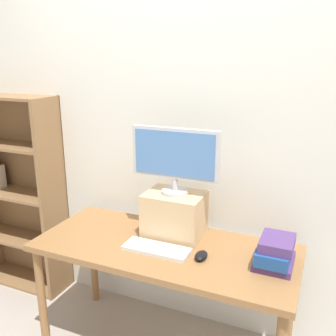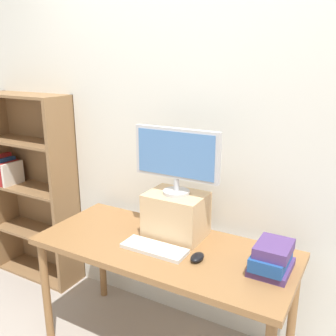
{
  "view_description": "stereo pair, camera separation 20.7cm",
  "coord_description": "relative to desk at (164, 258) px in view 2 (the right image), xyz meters",
  "views": [
    {
      "loc": [
        0.79,
        -1.76,
        1.76
      ],
      "look_at": [
        -0.0,
        0.06,
        1.18
      ],
      "focal_mm": 40.0,
      "sensor_mm": 36.0,
      "label": 1
    },
    {
      "loc": [
        0.97,
        -1.67,
        1.76
      ],
      "look_at": [
        -0.0,
        0.06,
        1.18
      ],
      "focal_mm": 40.0,
      "sensor_mm": 36.0,
      "label": 2
    }
  ],
  "objects": [
    {
      "name": "computer_monitor",
      "position": [
        -0.0,
        0.15,
        0.57
      ],
      "size": [
        0.53,
        0.16,
        0.39
      ],
      "color": "#B7B7BA",
      "rests_on": "riser_box"
    },
    {
      "name": "riser_box",
      "position": [
        -0.0,
        0.15,
        0.21
      ],
      "size": [
        0.34,
        0.26,
        0.27
      ],
      "color": "tan",
      "rests_on": "desk"
    },
    {
      "name": "computer_mouse",
      "position": [
        0.24,
        -0.06,
        0.1
      ],
      "size": [
        0.06,
        0.1,
        0.04
      ],
      "color": "black",
      "rests_on": "desk"
    },
    {
      "name": "desk",
      "position": [
        0.0,
        0.0,
        0.0
      ],
      "size": [
        1.5,
        0.65,
        0.73
      ],
      "color": "olive",
      "rests_on": "ground_plane"
    },
    {
      "name": "book_stack",
      "position": [
        0.61,
        0.03,
        0.15
      ],
      "size": [
        0.19,
        0.26,
        0.16
      ],
      "color": "#4C336B",
      "rests_on": "desk"
    },
    {
      "name": "keyboard",
      "position": [
        -0.02,
        -0.08,
        0.09
      ],
      "size": [
        0.38,
        0.14,
        0.02
      ],
      "color": "silver",
      "rests_on": "desk"
    },
    {
      "name": "bookshelf_unit",
      "position": [
        -1.4,
        0.28,
        0.11
      ],
      "size": [
        0.77,
        0.28,
        1.51
      ],
      "color": "olive",
      "rests_on": "ground_plane"
    },
    {
      "name": "back_wall",
      "position": [
        0.0,
        0.43,
        0.64
      ],
      "size": [
        7.0,
        0.08,
        2.6
      ],
      "color": "silver",
      "rests_on": "ground_plane"
    }
  ]
}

